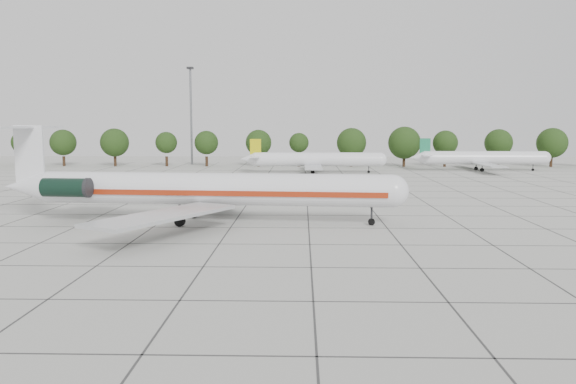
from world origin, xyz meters
name	(u,v)px	position (x,y,z in m)	size (l,w,h in m)	color
ground	(309,228)	(0.00, 0.00, 0.00)	(260.00, 260.00, 0.00)	#B6B5AE
apron_joints	(307,207)	(0.00, 15.00, 0.01)	(170.00, 170.00, 0.02)	#383838
main_airliner	(193,188)	(-12.46, 3.20, 3.67)	(44.37, 34.78, 10.40)	silver
bg_airliner_c	(316,160)	(2.40, 65.59, 2.91)	(28.24, 27.20, 7.40)	silver
bg_airliner_d	(483,158)	(40.63, 72.70, 2.91)	(28.24, 27.20, 7.40)	silver
tree_line	(259,143)	(-11.68, 85.00, 5.98)	(249.86, 8.44, 10.22)	#332114
floodlight_mast	(191,110)	(-30.00, 92.00, 14.28)	(1.60, 1.60, 25.45)	slate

